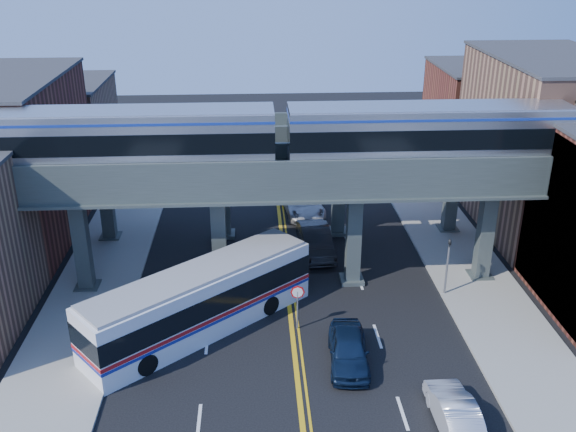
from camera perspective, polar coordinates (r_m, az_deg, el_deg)
name	(u,v)px	position (r m, az deg, el deg)	size (l,w,h in m)	color
ground	(296,362)	(32.71, 0.67, -12.86)	(120.00, 120.00, 0.00)	black
sidewalk_west	(103,271)	(42.22, -16.10, -4.73)	(5.00, 70.00, 0.16)	gray
sidewalk_east	(462,262)	(43.22, 15.19, -3.94)	(5.00, 70.00, 0.16)	gray
building_west_b	(8,161)	(47.51, -23.64, 4.49)	(8.00, 14.00, 11.00)	brown
building_west_c	(62,130)	(59.74, -19.44, 7.23)	(8.00, 10.00, 8.00)	#91624B
building_east_b	(543,145)	(48.80, 21.70, 5.89)	(8.00, 14.00, 12.00)	#91624B
building_east_c	(479,118)	(60.76, 16.64, 8.34)	(8.00, 10.00, 9.00)	brown
mural_panel	(561,235)	(37.42, 23.10, -1.54)	(0.10, 9.50, 9.50)	teal
elevated_viaduct_near	(287,184)	(36.68, -0.12, 2.87)	(52.00, 3.60, 7.40)	#3E4947
elevated_viaduct_far	(281,147)	(43.29, -0.62, 6.13)	(52.00, 3.60, 7.40)	#3E4947
transit_train	(428,133)	(37.05, 12.37, 7.19)	(48.81, 3.06, 3.57)	black
stop_sign	(298,300)	(34.25, 0.85, -7.50)	(0.76, 0.09, 2.63)	slate
traffic_signal	(448,261)	(38.16, 14.02, -3.87)	(0.15, 0.18, 4.10)	slate
transit_bus	(201,301)	(34.49, -7.78, -7.50)	(12.06, 10.76, 3.42)	white
car_lane_a	(349,349)	(32.34, 5.40, -11.71)	(1.90, 4.73, 1.61)	#0E1B33
car_lane_b	(316,241)	(42.69, 2.48, -2.20)	(1.89, 5.43, 1.79)	#272729
car_lane_c	(303,204)	(48.77, 1.32, 1.11)	(2.71, 5.89, 1.64)	silver
car_lane_d	(328,170)	(56.09, 3.55, 4.12)	(2.30, 5.67, 1.64)	#BAB9BE
car_parked_curb	(454,412)	(29.59, 14.57, -16.49)	(1.57, 4.50, 1.48)	silver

